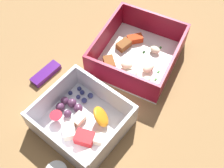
# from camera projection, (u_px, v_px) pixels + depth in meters

# --- Properties ---
(table_surface) EXTENTS (0.80, 0.80, 0.02)m
(table_surface) POSITION_uv_depth(u_px,v_px,m) (109.00, 86.00, 0.61)
(table_surface) COLOR #9E7547
(table_surface) RESTS_ON ground
(pasta_container) EXTENTS (0.20, 0.18, 0.06)m
(pasta_container) POSITION_uv_depth(u_px,v_px,m) (136.00, 54.00, 0.62)
(pasta_container) COLOR white
(pasta_container) RESTS_ON table_surface
(fruit_bowl) EXTENTS (0.16, 0.17, 0.06)m
(fruit_bowl) POSITION_uv_depth(u_px,v_px,m) (82.00, 120.00, 0.53)
(fruit_bowl) COLOR white
(fruit_bowl) RESTS_ON table_surface
(candy_bar) EXTENTS (0.07, 0.03, 0.01)m
(candy_bar) POSITION_uv_depth(u_px,v_px,m) (46.00, 74.00, 0.60)
(candy_bar) COLOR #51197A
(candy_bar) RESTS_ON table_surface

